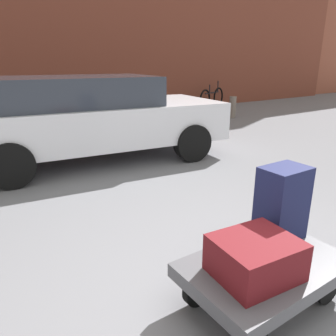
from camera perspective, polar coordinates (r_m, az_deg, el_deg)
ground_plane at (r=2.60m, az=16.08°, el=-21.79°), size 60.00×60.00×0.00m
luggage_cart at (r=2.45m, az=16.64°, el=-16.99°), size 1.14×0.72×0.34m
suitcase_maroon_stacked_top at (r=2.20m, az=15.08°, el=-14.95°), size 0.55×0.48×0.25m
suitcase_navy_front_right at (r=2.61m, az=19.41°, el=-5.88°), size 0.36×0.26×0.57m
parked_car at (r=5.73m, az=-13.14°, el=8.87°), size 4.49×2.35×1.42m
bicycle_leaning at (r=12.27m, az=7.73°, el=12.12°), size 1.66×0.69×0.96m
bollard_kerb_near at (r=8.36m, az=-3.97°, el=9.08°), size 0.21×0.21×0.64m
bollard_kerb_mid at (r=9.20m, az=4.38°, el=9.91°), size 0.21×0.21×0.64m
bollard_kerb_far at (r=10.22m, az=11.28°, el=10.45°), size 0.21×0.21×0.64m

